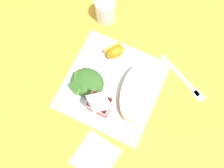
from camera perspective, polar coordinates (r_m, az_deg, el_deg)
The scene contains 9 objects.
ground at distance 0.69m, azimuth -0.00°, elevation -0.58°, with size 3.00×3.00×0.00m, color gold.
white_plate at distance 0.68m, azimuth -0.00°, elevation -0.41°, with size 0.28×0.28×0.02m, color silver.
cheesy_pizza_bread at distance 0.65m, azimuth 5.38°, elevation -2.63°, with size 0.11×0.18×0.04m.
green_salad_pile at distance 0.66m, azimuth -6.45°, elevation 0.36°, with size 0.10×0.10×0.04m.
milk_carton at distance 0.60m, azimuth -3.23°, elevation -5.21°, with size 0.06×0.04×0.11m.
orange_wedge_front at distance 0.69m, azimuth 0.80°, elevation 8.38°, with size 0.06×0.07×0.04m.
paper_napkin at distance 0.66m, azimuth -4.32°, elevation -18.28°, with size 0.11×0.11×0.00m, color white.
metal_fork at distance 0.72m, azimuth 18.46°, elevation 0.79°, with size 0.18×0.10×0.01m.
drinking_clear_cup at distance 0.75m, azimuth -1.67°, elevation 18.55°, with size 0.07×0.07×0.09m, color silver.
Camera 1 is at (-0.08, 0.16, 0.66)m, focal length 35.35 mm.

